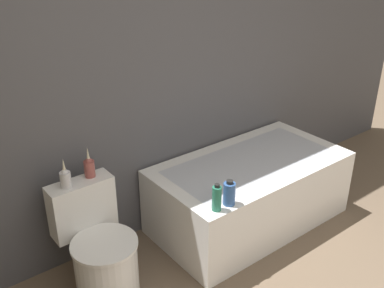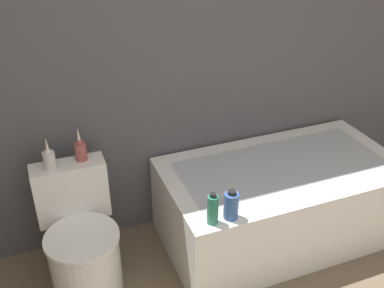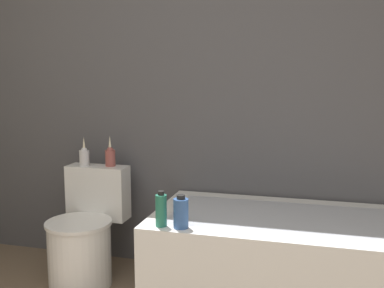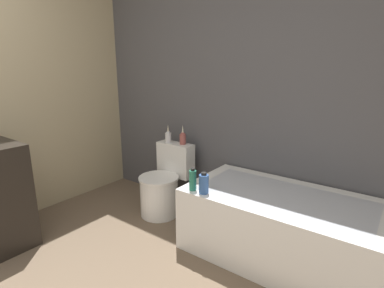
% 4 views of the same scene
% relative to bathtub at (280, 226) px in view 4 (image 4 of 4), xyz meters
% --- Properties ---
extents(wall_back_tiled, '(6.40, 0.06, 2.60)m').
position_rel_bathtub_xyz_m(wall_back_tiled, '(-0.84, 0.44, 1.03)').
color(wall_back_tiled, '#4C4C51').
rests_on(wall_back_tiled, ground_plane).
extents(bathtub, '(1.47, 0.78, 0.53)m').
position_rel_bathtub_xyz_m(bathtub, '(0.00, 0.00, 0.00)').
color(bathtub, white).
rests_on(bathtub, ground).
extents(toilet, '(0.40, 0.54, 0.70)m').
position_rel_bathtub_xyz_m(toilet, '(-1.24, 0.03, 0.02)').
color(toilet, white).
rests_on(toilet, ground).
extents(vase_gold, '(0.06, 0.06, 0.19)m').
position_rel_bathtub_xyz_m(vase_gold, '(-1.33, 0.21, 0.50)').
color(vase_gold, silver).
rests_on(vase_gold, toilet).
extents(vase_silver, '(0.07, 0.07, 0.20)m').
position_rel_bathtub_xyz_m(vase_silver, '(-1.16, 0.25, 0.50)').
color(vase_silver, '#994C47').
rests_on(vase_silver, toilet).
extents(shampoo_bottle_tall, '(0.06, 0.06, 0.18)m').
position_rel_bathtub_xyz_m(shampoo_bottle_tall, '(-0.61, -0.32, 0.34)').
color(shampoo_bottle_tall, '#267259').
rests_on(shampoo_bottle_tall, bathtub).
extents(shampoo_bottle_short, '(0.08, 0.08, 0.17)m').
position_rel_bathtub_xyz_m(shampoo_bottle_short, '(-0.51, -0.32, 0.34)').
color(shampoo_bottle_short, '#335999').
rests_on(shampoo_bottle_short, bathtub).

